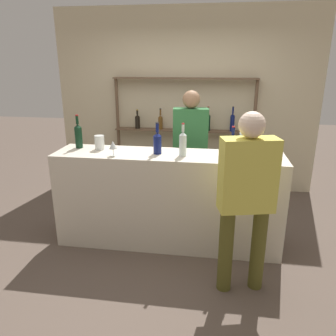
{
  "coord_description": "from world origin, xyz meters",
  "views": [
    {
      "loc": [
        0.5,
        -3.35,
        2.02
      ],
      "look_at": [
        0.0,
        0.0,
        0.91
      ],
      "focal_mm": 35.0,
      "sensor_mm": 36.0,
      "label": 1
    }
  ],
  "objects_px": {
    "wine_glass": "(113,145)",
    "cork_jar": "(100,143)",
    "counter_bottle_3": "(78,135)",
    "server_behind_counter": "(190,145)",
    "counter_bottle_0": "(183,143)",
    "customer_right": "(247,192)",
    "counter_bottle_1": "(232,146)",
    "counter_bottle_2": "(157,142)",
    "counter_bottle_4": "(243,141)",
    "counter_bottle_5": "(247,146)"
  },
  "relations": [
    {
      "from": "counter_bottle_0",
      "to": "wine_glass",
      "type": "distance_m",
      "value": 0.73
    },
    {
      "from": "counter_bottle_1",
      "to": "counter_bottle_4",
      "type": "height_order",
      "value": "counter_bottle_4"
    },
    {
      "from": "wine_glass",
      "to": "customer_right",
      "type": "distance_m",
      "value": 1.46
    },
    {
      "from": "counter_bottle_4",
      "to": "customer_right",
      "type": "height_order",
      "value": "customer_right"
    },
    {
      "from": "server_behind_counter",
      "to": "customer_right",
      "type": "bearing_deg",
      "value": 18.01
    },
    {
      "from": "counter_bottle_1",
      "to": "counter_bottle_2",
      "type": "distance_m",
      "value": 0.79
    },
    {
      "from": "server_behind_counter",
      "to": "counter_bottle_2",
      "type": "bearing_deg",
      "value": -25.33
    },
    {
      "from": "wine_glass",
      "to": "server_behind_counter",
      "type": "relative_size",
      "value": 0.1
    },
    {
      "from": "counter_bottle_4",
      "to": "server_behind_counter",
      "type": "bearing_deg",
      "value": 133.37
    },
    {
      "from": "counter_bottle_3",
      "to": "counter_bottle_4",
      "type": "relative_size",
      "value": 1.08
    },
    {
      "from": "counter_bottle_0",
      "to": "counter_bottle_5",
      "type": "relative_size",
      "value": 0.97
    },
    {
      "from": "counter_bottle_0",
      "to": "cork_jar",
      "type": "xyz_separation_m",
      "value": [
        -0.95,
        0.13,
        -0.06
      ]
    },
    {
      "from": "counter_bottle_4",
      "to": "customer_right",
      "type": "distance_m",
      "value": 0.86
    },
    {
      "from": "counter_bottle_3",
      "to": "server_behind_counter",
      "type": "distance_m",
      "value": 1.41
    },
    {
      "from": "counter_bottle_0",
      "to": "counter_bottle_1",
      "type": "distance_m",
      "value": 0.51
    },
    {
      "from": "server_behind_counter",
      "to": "cork_jar",
      "type": "bearing_deg",
      "value": -59.28
    },
    {
      "from": "counter_bottle_1",
      "to": "cork_jar",
      "type": "distance_m",
      "value": 1.47
    },
    {
      "from": "counter_bottle_1",
      "to": "server_behind_counter",
      "type": "height_order",
      "value": "server_behind_counter"
    },
    {
      "from": "counter_bottle_2",
      "to": "counter_bottle_1",
      "type": "bearing_deg",
      "value": -3.45
    },
    {
      "from": "counter_bottle_2",
      "to": "server_behind_counter",
      "type": "relative_size",
      "value": 0.2
    },
    {
      "from": "counter_bottle_3",
      "to": "counter_bottle_0",
      "type": "bearing_deg",
      "value": -7.49
    },
    {
      "from": "counter_bottle_5",
      "to": "cork_jar",
      "type": "height_order",
      "value": "counter_bottle_5"
    },
    {
      "from": "counter_bottle_5",
      "to": "counter_bottle_2",
      "type": "bearing_deg",
      "value": 175.35
    },
    {
      "from": "counter_bottle_1",
      "to": "cork_jar",
      "type": "xyz_separation_m",
      "value": [
        -1.46,
        0.13,
        -0.05
      ]
    },
    {
      "from": "wine_glass",
      "to": "cork_jar",
      "type": "relative_size",
      "value": 1.01
    },
    {
      "from": "counter_bottle_1",
      "to": "counter_bottle_2",
      "type": "xyz_separation_m",
      "value": [
        -0.78,
        0.05,
        -0.0
      ]
    },
    {
      "from": "counter_bottle_0",
      "to": "server_behind_counter",
      "type": "relative_size",
      "value": 0.21
    },
    {
      "from": "counter_bottle_0",
      "to": "counter_bottle_4",
      "type": "xyz_separation_m",
      "value": [
        0.62,
        0.16,
        0.01
      ]
    },
    {
      "from": "counter_bottle_4",
      "to": "cork_jar",
      "type": "xyz_separation_m",
      "value": [
        -1.58,
        -0.03,
        -0.06
      ]
    },
    {
      "from": "counter_bottle_5",
      "to": "customer_right",
      "type": "height_order",
      "value": "customer_right"
    },
    {
      "from": "counter_bottle_2",
      "to": "counter_bottle_5",
      "type": "distance_m",
      "value": 0.93
    },
    {
      "from": "counter_bottle_0",
      "to": "counter_bottle_3",
      "type": "relative_size",
      "value": 0.91
    },
    {
      "from": "counter_bottle_0",
      "to": "server_behind_counter",
      "type": "height_order",
      "value": "server_behind_counter"
    },
    {
      "from": "customer_right",
      "to": "counter_bottle_1",
      "type": "bearing_deg",
      "value": -3.94
    },
    {
      "from": "counter_bottle_5",
      "to": "wine_glass",
      "type": "bearing_deg",
      "value": -176.91
    },
    {
      "from": "wine_glass",
      "to": "customer_right",
      "type": "xyz_separation_m",
      "value": [
        1.34,
        -0.55,
        -0.22
      ]
    },
    {
      "from": "counter_bottle_4",
      "to": "counter_bottle_0",
      "type": "bearing_deg",
      "value": -165.65
    },
    {
      "from": "counter_bottle_0",
      "to": "customer_right",
      "type": "relative_size",
      "value": 0.21
    },
    {
      "from": "counter_bottle_3",
      "to": "customer_right",
      "type": "bearing_deg",
      "value": -24.14
    },
    {
      "from": "counter_bottle_5",
      "to": "cork_jar",
      "type": "relative_size",
      "value": 2.26
    },
    {
      "from": "counter_bottle_2",
      "to": "counter_bottle_4",
      "type": "height_order",
      "value": "counter_bottle_4"
    },
    {
      "from": "counter_bottle_3",
      "to": "counter_bottle_4",
      "type": "bearing_deg",
      "value": 0.02
    },
    {
      "from": "counter_bottle_0",
      "to": "counter_bottle_4",
      "type": "bearing_deg",
      "value": 14.35
    },
    {
      "from": "counter_bottle_4",
      "to": "server_behind_counter",
      "type": "xyz_separation_m",
      "value": [
        -0.61,
        0.64,
        -0.23
      ]
    },
    {
      "from": "counter_bottle_3",
      "to": "cork_jar",
      "type": "bearing_deg",
      "value": -7.34
    },
    {
      "from": "cork_jar",
      "to": "server_behind_counter",
      "type": "bearing_deg",
      "value": 34.98
    },
    {
      "from": "server_behind_counter",
      "to": "counter_bottle_4",
      "type": "bearing_deg",
      "value": 39.1
    },
    {
      "from": "counter_bottle_2",
      "to": "wine_glass",
      "type": "distance_m",
      "value": 0.47
    },
    {
      "from": "counter_bottle_1",
      "to": "counter_bottle_4",
      "type": "xyz_separation_m",
      "value": [
        0.12,
        0.16,
        0.01
      ]
    },
    {
      "from": "counter_bottle_1",
      "to": "counter_bottle_5",
      "type": "xyz_separation_m",
      "value": [
        0.15,
        -0.03,
        0.01
      ]
    }
  ]
}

